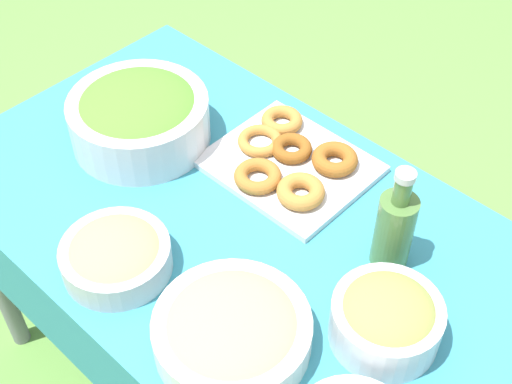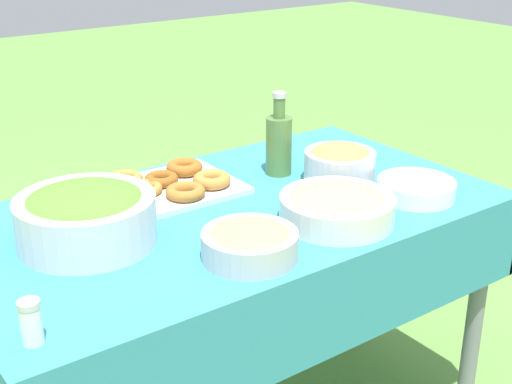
{
  "view_description": "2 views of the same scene",
  "coord_description": "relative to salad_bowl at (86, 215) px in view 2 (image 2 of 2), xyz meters",
  "views": [
    {
      "loc": [
        0.68,
        -0.7,
        1.84
      ],
      "look_at": [
        -0.04,
        0.06,
        0.76
      ],
      "focal_mm": 50.0,
      "sensor_mm": 36.0,
      "label": 1
    },
    {
      "loc": [
        -0.93,
        -1.41,
        1.46
      ],
      "look_at": [
        0.04,
        -0.07,
        0.79
      ],
      "focal_mm": 50.0,
      "sensor_mm": 36.0,
      "label": 2
    }
  ],
  "objects": [
    {
      "name": "picnic_table",
      "position": [
        0.38,
        -0.03,
        -0.17
      ],
      "size": [
        1.4,
        0.78,
        0.73
      ],
      "color": "teal",
      "rests_on": "ground_plane"
    },
    {
      "name": "salad_bowl",
      "position": [
        0.0,
        0.0,
        0.0
      ],
      "size": [
        0.32,
        0.32,
        0.13
      ],
      "color": "silver",
      "rests_on": "picnic_table"
    },
    {
      "name": "pasta_bowl",
      "position": [
        0.55,
        -0.25,
        -0.03
      ],
      "size": [
        0.29,
        0.29,
        0.08
      ],
      "color": "silver",
      "rests_on": "picnic_table"
    },
    {
      "name": "donut_platter",
      "position": [
        0.32,
        0.16,
        -0.05
      ],
      "size": [
        0.34,
        0.29,
        0.05
      ],
      "color": "silver",
      "rests_on": "picnic_table"
    },
    {
      "name": "plate_stack",
      "position": [
        0.82,
        -0.26,
        -0.05
      ],
      "size": [
        0.21,
        0.21,
        0.05
      ],
      "color": "white",
      "rests_on": "picnic_table"
    },
    {
      "name": "olive_oil_bottle",
      "position": [
        0.64,
        0.1,
        0.02
      ],
      "size": [
        0.08,
        0.08,
        0.24
      ],
      "color": "#4C7238",
      "rests_on": "picnic_table"
    },
    {
      "name": "bread_bowl",
      "position": [
        0.26,
        -0.28,
        -0.03
      ],
      "size": [
        0.22,
        0.22,
        0.08
      ],
      "color": "#B2B7BC",
      "rests_on": "picnic_table"
    },
    {
      "name": "olive_bowl",
      "position": [
        0.73,
        -0.05,
        -0.01
      ],
      "size": [
        0.2,
        0.2,
        0.11
      ],
      "color": "silver",
      "rests_on": "picnic_table"
    },
    {
      "name": "salt_shaker",
      "position": [
        -0.25,
        -0.32,
        -0.03
      ],
      "size": [
        0.04,
        0.04,
        0.09
      ],
      "color": "white",
      "rests_on": "picnic_table"
    }
  ]
}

